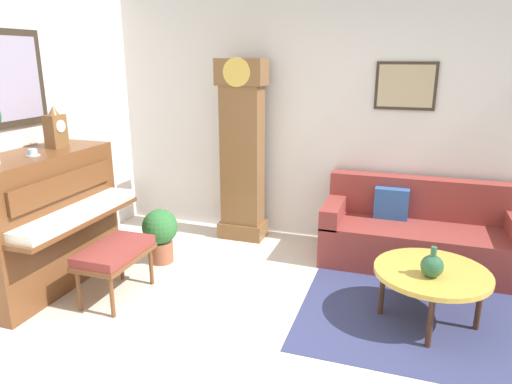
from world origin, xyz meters
name	(u,v)px	position (x,y,z in m)	size (l,w,h in m)	color
ground_plane	(265,361)	(0.00, 0.00, -0.05)	(6.40, 6.00, 0.10)	beige
wall_back	(333,117)	(0.01, 2.40, 1.40)	(5.30, 0.13, 2.80)	silver
area_rug	(433,322)	(1.14, 0.82, 0.00)	(2.10, 1.50, 0.01)	navy
piano	(42,221)	(-2.23, 0.39, 0.62)	(0.87, 1.44, 1.23)	brown
piano_bench	(115,254)	(-1.48, 0.39, 0.41)	(0.42, 0.70, 0.48)	brown
grandfather_clock	(242,156)	(-0.93, 2.09, 0.96)	(0.52, 0.34, 2.03)	brown
couch	(419,234)	(1.01, 1.97, 0.31)	(1.90, 0.80, 0.84)	maroon
coffee_table	(432,274)	(1.09, 0.83, 0.42)	(0.88, 0.88, 0.45)	gold
mantel_clock	(56,129)	(-2.23, 0.70, 1.40)	(0.13, 0.18, 0.38)	brown
teacup	(33,153)	(-2.17, 0.33, 1.26)	(0.12, 0.12, 0.06)	#ADC6D6
green_jug	(432,266)	(1.08, 0.72, 0.53)	(0.17, 0.17, 0.24)	#234C33
potted_plant	(160,232)	(-1.48, 1.16, 0.32)	(0.36, 0.36, 0.56)	#935138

